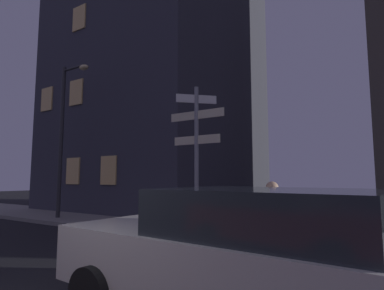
{
  "coord_description": "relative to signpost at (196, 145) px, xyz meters",
  "views": [
    {
      "loc": [
        3.2,
        -1.34,
        1.66
      ],
      "look_at": [
        -1.82,
        6.44,
        2.65
      ],
      "focal_mm": 29.23,
      "sensor_mm": 36.0,
      "label": 1
    }
  ],
  "objects": [
    {
      "name": "street_lamp",
      "position": [
        -6.33,
        0.15,
        1.11
      ],
      "size": [
        1.55,
        0.28,
        6.09
      ],
      "color": "#2D2D30",
      "rests_on": "sidewalk_kerb"
    },
    {
      "name": "car_far_oncoming",
      "position": [
        3.25,
        -4.07,
        -1.79
      ],
      "size": [
        4.73,
        2.29,
        1.54
      ],
      "color": "beige",
      "rests_on": "ground_plane"
    },
    {
      "name": "building_left_block",
      "position": [
        -6.48,
        6.53,
        8.08
      ],
      "size": [
        9.33,
        9.89,
        21.38
      ],
      "color": "#383842",
      "rests_on": "ground_plane"
    },
    {
      "name": "signpost",
      "position": [
        0.0,
        0.0,
        0.0
      ],
      "size": [
        1.77,
        0.86,
        4.15
      ],
      "color": "gray",
      "rests_on": "sidewalk_kerb"
    },
    {
      "name": "cyclist",
      "position": [
        2.92,
        -2.11,
        -1.87
      ],
      "size": [
        1.82,
        0.33,
        1.61
      ],
      "color": "black",
      "rests_on": "ground_plane"
    },
    {
      "name": "sidewalk_kerb",
      "position": [
        1.47,
        0.93,
        -2.54
      ],
      "size": [
        40.0,
        3.22,
        0.14
      ],
      "primitive_type": "cube",
      "color": "gray",
      "rests_on": "ground_plane"
    }
  ]
}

